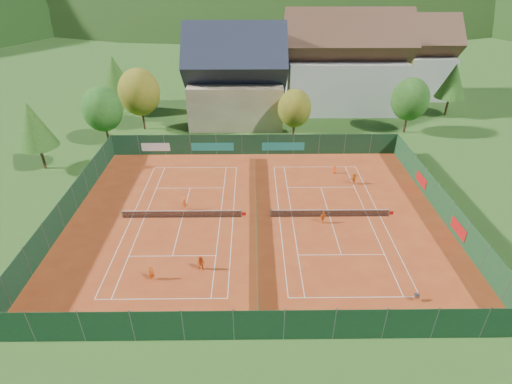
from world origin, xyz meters
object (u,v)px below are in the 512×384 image
object	(u,v)px
player_right_near	(323,217)
chalet	(236,81)
player_left_near	(151,273)
player_right_far_b	(354,178)
player_left_mid	(201,263)
hotel_block_a	(344,68)
player_left_far	(185,204)
player_right_far_a	(334,169)
hotel_block_b	(407,62)
ball_hopper	(417,296)

from	to	relation	value
player_right_near	chalet	bearing A→B (deg)	76.74
player_left_near	player_right_far_b	world-z (taller)	player_right_far_b
player_left_mid	player_right_near	distance (m)	14.05
hotel_block_a	player_left_near	world-z (taller)	hotel_block_a
hotel_block_a	player_left_far	size ratio (longest dim) A/B	14.20
player_right_far_b	player_right_far_a	bearing A→B (deg)	-91.87
hotel_block_a	player_left_near	size ratio (longest dim) A/B	14.11
player_right_near	player_left_near	bearing A→B (deg)	176.27
hotel_block_b	player_left_near	bearing A→B (deg)	-126.20
chalet	player_right_near	xyz separation A→B (m)	(10.02, -31.17, -5.91)
hotel_block_b	player_left_near	distance (m)	66.63
chalet	ball_hopper	size ratio (longest dim) A/B	20.25
ball_hopper	player_right_far_a	xyz separation A→B (m)	(-2.70, 22.32, 0.05)
hotel_block_a	player_right_far_b	xyz separation A→B (m)	(-3.83, -28.72, -6.62)
hotel_block_b	player_right_far_a	distance (m)	39.77
hotel_block_a	player_right_far_a	size ratio (longest dim) A/B	17.88
player_right_far_a	player_right_far_b	world-z (taller)	player_right_far_b
ball_hopper	player_right_near	distance (m)	12.62
ball_hopper	player_left_near	size ratio (longest dim) A/B	0.52
player_right_near	player_right_far_a	xyz separation A→B (m)	(3.23, 11.18, -0.11)
hotel_block_a	hotel_block_b	distance (m)	16.14
player_right_far_a	player_left_mid	bearing A→B (deg)	49.78
player_left_mid	player_right_near	xyz separation A→B (m)	(12.05, 7.23, -0.07)
ball_hopper	player_right_near	size ratio (longest dim) A/B	0.56
player_left_far	hotel_block_a	bearing A→B (deg)	-102.31
hotel_block_a	player_left_mid	world-z (taller)	hotel_block_a
player_right_near	hotel_block_a	bearing A→B (deg)	45.34
player_right_far_b	player_left_mid	bearing A→B (deg)	5.48
player_left_near	player_left_far	bearing A→B (deg)	43.89
player_left_mid	player_right_far_a	distance (m)	23.93
player_right_near	player_right_far_b	size ratio (longest dim) A/B	0.94
chalet	hotel_block_b	bearing A→B (deg)	22.99
player_left_near	player_left_mid	distance (m)	4.33
player_right_far_a	player_left_near	bearing A→B (deg)	44.64
player_left_near	player_right_near	distance (m)	18.26
hotel_block_a	player_right_near	size ratio (longest dim) A/B	15.07
hotel_block_b	chalet	bearing A→B (deg)	-157.01
player_left_far	player_left_near	bearing A→B (deg)	105.81
player_right_near	player_right_far_a	distance (m)	11.64
ball_hopper	player_left_mid	bearing A→B (deg)	167.73
player_left_far	player_right_near	size ratio (longest dim) A/B	1.06
chalet	player_right_far_a	size ratio (longest dim) A/B	13.41
hotel_block_b	player_left_far	size ratio (longest dim) A/B	11.36
ball_hopper	player_right_far_b	size ratio (longest dim) A/B	0.52
player_left_far	player_right_far_b	world-z (taller)	player_right_far_b
player_left_mid	player_left_far	world-z (taller)	player_left_mid
hotel_block_b	ball_hopper	size ratio (longest dim) A/B	21.60
chalet	player_right_far_b	size ratio (longest dim) A/B	10.58
chalet	player_left_far	world-z (taller)	chalet
player_left_far	player_right_far_a	world-z (taller)	player_left_far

